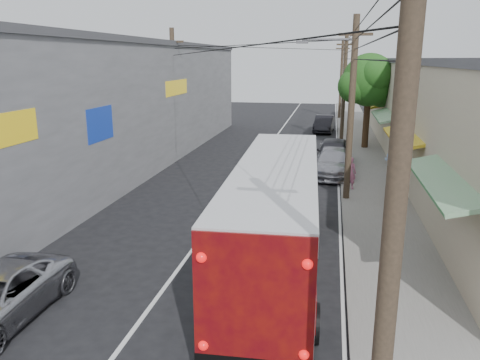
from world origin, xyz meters
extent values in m
cube|color=slate|center=(6.50, 20.00, 0.06)|extent=(3.00, 80.00, 0.12)
cube|color=#B6AE90|center=(11.00, 22.00, 3.00)|extent=(6.00, 40.00, 6.00)
cube|color=#4C4C51|center=(11.00, 22.00, 6.10)|extent=(6.20, 40.00, 0.30)
cube|color=#1A782D|center=(7.70, 6.00, 2.90)|extent=(1.39, 6.00, 0.46)
cube|color=#C68717|center=(7.70, 14.00, 2.90)|extent=(1.39, 6.00, 0.46)
cube|color=#1A782D|center=(7.70, 22.00, 2.90)|extent=(1.39, 6.00, 0.46)
cube|color=#C68717|center=(7.70, 30.00, 2.90)|extent=(1.39, 6.00, 0.46)
cube|color=#1A782D|center=(7.70, 38.00, 2.90)|extent=(1.39, 6.00, 0.46)
cube|color=gray|center=(-8.50, 18.00, 3.50)|extent=(7.00, 36.00, 7.00)
cube|color=#4C4C51|center=(-8.50, 18.00, 7.10)|extent=(7.20, 36.00, 0.30)
cube|color=#1433A5|center=(-5.05, 10.00, 3.60)|extent=(0.12, 2.20, 1.40)
cube|color=yellow|center=(-5.05, 20.00, 4.50)|extent=(0.12, 4.00, 0.90)
cylinder|color=#473828|center=(5.20, -2.00, 4.00)|extent=(0.28, 0.28, 8.00)
cylinder|color=#473828|center=(5.20, 13.00, 4.00)|extent=(0.28, 0.28, 8.00)
cube|color=#473828|center=(5.20, 13.00, 7.20)|extent=(1.40, 0.12, 0.12)
cylinder|color=#473828|center=(5.20, 28.00, 4.00)|extent=(0.28, 0.28, 8.00)
cube|color=#473828|center=(5.20, 28.00, 7.20)|extent=(1.40, 0.12, 0.12)
cylinder|color=#473828|center=(5.20, 43.00, 4.00)|extent=(0.28, 0.28, 8.00)
cube|color=#473828|center=(5.20, 43.00, 7.20)|extent=(1.40, 0.12, 0.12)
cylinder|color=#473828|center=(-5.20, 20.00, 4.00)|extent=(0.28, 0.28, 8.00)
cube|color=#473828|center=(-5.20, 20.00, 7.20)|extent=(1.40, 0.12, 0.12)
cylinder|color=#59595E|center=(4.10, 13.00, 7.00)|extent=(2.20, 0.10, 0.10)
cube|color=#59595E|center=(3.00, 13.00, 6.90)|extent=(0.50, 0.18, 0.12)
cylinder|color=#3F2B19|center=(6.80, 26.00, 2.00)|extent=(0.44, 0.44, 4.00)
sphere|color=#204D14|center=(6.80, 26.00, 4.80)|extent=(3.60, 3.60, 3.60)
sphere|color=#204D14|center=(7.80, 26.60, 4.20)|extent=(2.60, 2.60, 2.60)
sphere|color=#204D14|center=(5.90, 25.60, 4.40)|extent=(2.40, 2.40, 2.40)
sphere|color=#204D14|center=(7.20, 25.00, 5.20)|extent=(2.20, 2.20, 2.20)
sphere|color=#204D14|center=(6.50, 26.90, 5.00)|extent=(2.00, 2.00, 2.00)
cube|color=silver|center=(2.87, 5.51, 1.06)|extent=(2.77, 11.18, 1.76)
cube|color=black|center=(2.85, 5.98, 2.36)|extent=(2.71, 9.33, 0.92)
cube|color=silver|center=(2.87, 5.51, 3.00)|extent=(2.77, 11.18, 0.46)
cube|color=maroon|center=(3.10, -0.04, 1.85)|extent=(2.29, 0.17, 2.68)
sphere|color=red|center=(2.13, -0.11, 0.83)|extent=(0.20, 0.20, 0.20)
sphere|color=red|center=(4.07, -0.03, 0.83)|extent=(0.20, 0.20, 0.20)
sphere|color=red|center=(2.13, -0.11, 2.68)|extent=(0.20, 0.20, 0.20)
sphere|color=red|center=(4.07, -0.03, 2.68)|extent=(0.20, 0.20, 0.20)
cylinder|color=black|center=(1.88, 1.59, 0.46)|extent=(0.32, 0.93, 0.92)
cylinder|color=black|center=(4.19, 1.68, 0.46)|extent=(0.32, 0.93, 0.92)
cylinder|color=black|center=(1.60, 8.24, 0.46)|extent=(0.32, 0.93, 0.92)
cylinder|color=black|center=(3.91, 8.33, 0.46)|extent=(0.32, 0.93, 0.92)
cylinder|color=black|center=(1.54, 9.62, 0.46)|extent=(0.32, 0.93, 0.92)
cylinder|color=black|center=(3.85, 9.72, 0.46)|extent=(0.32, 0.93, 0.92)
imported|color=#97979E|center=(4.60, 17.74, 0.71)|extent=(2.13, 4.97, 1.43)
imported|color=#26262B|center=(4.60, 20.00, 0.82)|extent=(2.20, 4.91, 1.64)
imported|color=black|center=(3.80, 33.34, 0.72)|extent=(1.83, 4.44, 1.43)
imported|color=#C76996|center=(5.40, 14.66, 0.90)|extent=(0.67, 0.56, 1.56)
imported|color=#91ACD2|center=(7.60, 17.17, 1.02)|extent=(1.11, 1.05, 1.80)
camera|label=1|loc=(4.36, -7.81, 6.24)|focal=35.00mm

